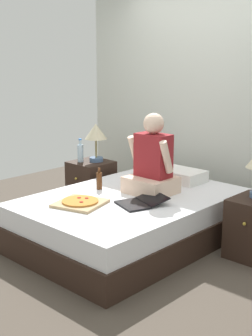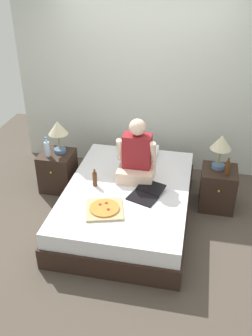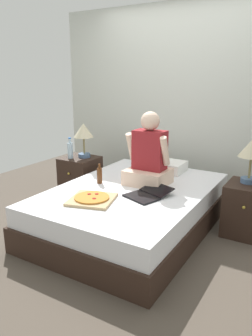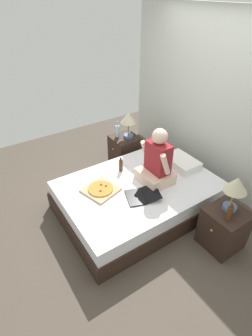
% 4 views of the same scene
% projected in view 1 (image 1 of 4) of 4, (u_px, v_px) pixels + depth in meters
% --- Properties ---
extents(ground_plane, '(5.80, 5.80, 0.00)m').
position_uv_depth(ground_plane, '(130.00, 240.00, 4.57)').
color(ground_plane, '#4C4238').
extents(wall_back, '(3.80, 0.12, 2.50)m').
position_uv_depth(wall_back, '(216.00, 102.00, 5.29)').
color(wall_back, silver).
rests_on(wall_back, ground).
extents(bed, '(1.49, 2.13, 0.45)m').
position_uv_depth(bed, '(131.00, 219.00, 4.52)').
color(bed, black).
rests_on(bed, ground).
extents(nightstand_left, '(0.44, 0.47, 0.54)m').
position_uv_depth(nightstand_left, '(91.00, 184.00, 5.57)').
color(nightstand_left, black).
rests_on(nightstand_left, ground).
extents(lamp_on_left_nightstand, '(0.26, 0.26, 0.45)m').
position_uv_depth(lamp_on_left_nightstand, '(96.00, 134.00, 5.44)').
color(lamp_on_left_nightstand, '#4C6B93').
rests_on(lamp_on_left_nightstand, nightstand_left).
extents(water_bottle, '(0.07, 0.07, 0.28)m').
position_uv_depth(water_bottle, '(80.00, 153.00, 5.47)').
color(water_bottle, silver).
rests_on(water_bottle, nightstand_left).
extents(pillow, '(0.52, 0.34, 0.12)m').
position_uv_depth(pillow, '(180.00, 175.00, 5.01)').
color(pillow, white).
rests_on(pillow, bed).
extents(person_seated, '(0.47, 0.40, 0.78)m').
position_uv_depth(person_seated, '(152.00, 164.00, 4.52)').
color(person_seated, beige).
rests_on(person_seated, bed).
extents(laptop, '(0.44, 0.50, 0.07)m').
position_uv_depth(laptop, '(139.00, 203.00, 4.21)').
color(laptop, black).
rests_on(laptop, bed).
extents(pizza_box, '(0.50, 0.50, 0.05)m').
position_uv_depth(pizza_box, '(80.00, 203.00, 4.21)').
color(pizza_box, tan).
rests_on(pizza_box, bed).
extents(beer_bottle_on_bed, '(0.06, 0.06, 0.22)m').
position_uv_depth(beer_bottle_on_bed, '(99.00, 180.00, 4.68)').
color(beer_bottle_on_bed, '#4C2811').
rests_on(beer_bottle_on_bed, bed).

